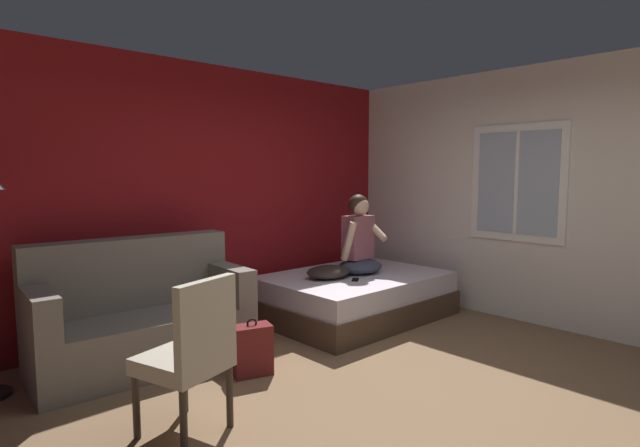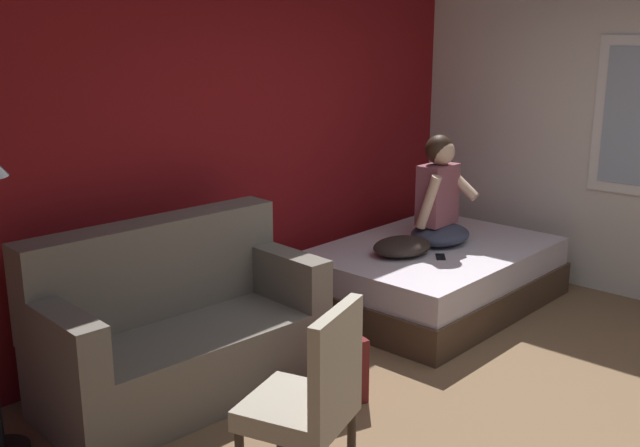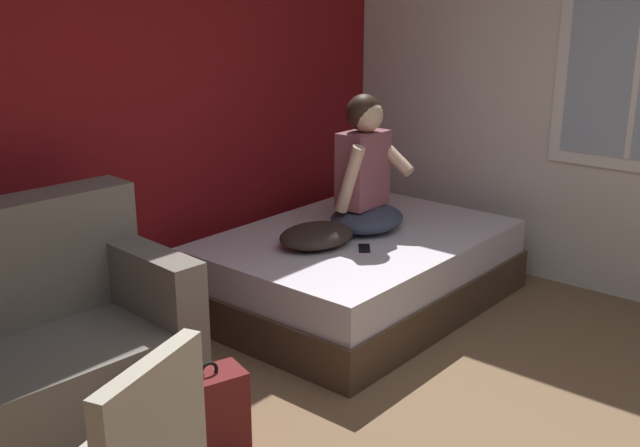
{
  "view_description": "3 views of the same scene",
  "coord_description": "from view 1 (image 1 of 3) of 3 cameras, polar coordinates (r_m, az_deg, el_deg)",
  "views": [
    {
      "loc": [
        -2.75,
        -2.07,
        1.6
      ],
      "look_at": [
        0.38,
        1.32,
        1.12
      ],
      "focal_mm": 28.0,
      "sensor_mm": 36.0,
      "label": 1
    },
    {
      "loc": [
        -3.61,
        -1.55,
        2.18
      ],
      "look_at": [
        -0.08,
        1.69,
        0.91
      ],
      "focal_mm": 42.0,
      "sensor_mm": 36.0,
      "label": 2
    },
    {
      "loc": [
        -2.43,
        -1.11,
        1.97
      ],
      "look_at": [
        0.32,
        1.21,
        0.84
      ],
      "focal_mm": 42.0,
      "sensor_mm": 36.0,
      "label": 3
    }
  ],
  "objects": [
    {
      "name": "backpack",
      "position": [
        4.11,
        -7.8,
        -14.18
      ],
      "size": [
        0.34,
        0.3,
        0.46
      ],
      "color": "maroon",
      "rests_on": "ground"
    },
    {
      "name": "wall_back_accent",
      "position": [
        5.43,
        -12.27,
        3.12
      ],
      "size": [
        9.8,
        0.16,
        2.7
      ],
      "primitive_type": "cube",
      "color": "maroon",
      "rests_on": "ground"
    },
    {
      "name": "person_seated",
      "position": [
        5.54,
        4.51,
        -2.04
      ],
      "size": [
        0.52,
        0.45,
        0.88
      ],
      "color": "#383D51",
      "rests_on": "bed"
    },
    {
      "name": "cell_phone",
      "position": [
        5.23,
        4.05,
        -6.42
      ],
      "size": [
        0.16,
        0.14,
        0.01
      ],
      "primitive_type": "cube",
      "rotation": [
        0.0,
        0.0,
        5.38
      ],
      "color": "black",
      "rests_on": "bed"
    },
    {
      "name": "side_chair",
      "position": [
        3.18,
        -14.53,
        -13.93
      ],
      "size": [
        0.57,
        0.57,
        0.98
      ],
      "color": "#382D23",
      "rests_on": "ground"
    },
    {
      "name": "wall_side_with_window",
      "position": [
        5.64,
        25.58,
        2.8
      ],
      "size": [
        0.19,
        6.44,
        2.7
      ],
      "color": "silver",
      "rests_on": "ground"
    },
    {
      "name": "ground_plane",
      "position": [
        3.8,
        9.86,
        -19.1
      ],
      "size": [
        40.0,
        40.0,
        0.0
      ],
      "primitive_type": "plane",
      "color": "brown"
    },
    {
      "name": "throw_pillow",
      "position": [
        5.29,
        0.96,
        -5.56
      ],
      "size": [
        0.56,
        0.47,
        0.14
      ],
      "primitive_type": "ellipsoid",
      "rotation": [
        0.0,
        0.0,
        -0.27
      ],
      "color": "#2D231E",
      "rests_on": "bed"
    },
    {
      "name": "couch",
      "position": [
        4.49,
        -19.84,
        -10.04
      ],
      "size": [
        1.75,
        0.94,
        1.04
      ],
      "color": "slate",
      "rests_on": "ground"
    },
    {
      "name": "bed",
      "position": [
        5.58,
        4.0,
        -8.26
      ],
      "size": [
        1.98,
        1.42,
        0.48
      ],
      "color": "#4C3828",
      "rests_on": "ground"
    }
  ]
}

